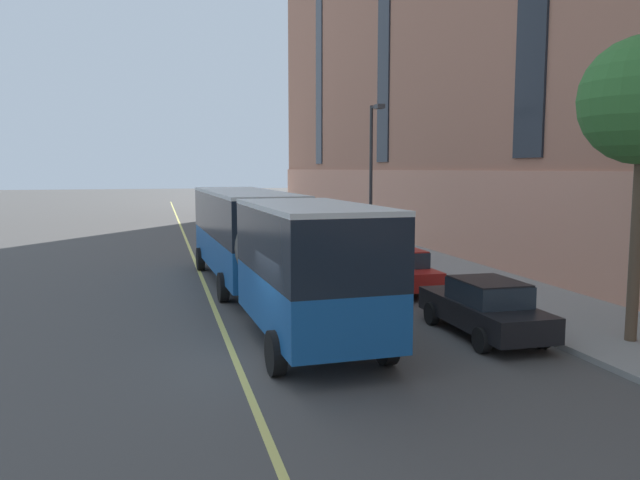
{
  "coord_description": "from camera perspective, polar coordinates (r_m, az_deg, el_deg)",
  "views": [
    {
      "loc": [
        -2.93,
        -13.79,
        4.49
      ],
      "look_at": [
        2.95,
        8.85,
        1.8
      ],
      "focal_mm": 35.0,
      "sensor_mm": 36.0,
      "label": 1
    }
  ],
  "objects": [
    {
      "name": "ground_plane",
      "position": [
        14.79,
        -2.49,
        -11.11
      ],
      "size": [
        260.0,
        260.0,
        0.0
      ],
      "primitive_type": "plane",
      "color": "#4C4947"
    },
    {
      "name": "sidewalk",
      "position": [
        21.07,
        20.5,
        -5.95
      ],
      "size": [
        4.66,
        160.0,
        0.15
      ],
      "primitive_type": "cube",
      "color": "gray",
      "rests_on": "ground"
    },
    {
      "name": "city_bus",
      "position": [
        21.02,
        -5.3,
        0.01
      ],
      "size": [
        3.57,
        18.04,
        3.63
      ],
      "color": "#19569E",
      "rests_on": "ground"
    },
    {
      "name": "parked_car_green_0",
      "position": [
        32.98,
        0.39,
        0.1
      ],
      "size": [
        1.99,
        4.28,
        1.56
      ],
      "color": "#23603D",
      "rests_on": "ground"
    },
    {
      "name": "parked_car_black_1",
      "position": [
        17.36,
        14.8,
        -5.99
      ],
      "size": [
        1.9,
        4.68,
        1.56
      ],
      "color": "black",
      "rests_on": "ground"
    },
    {
      "name": "parked_car_red_2",
      "position": [
        23.22,
        7.01,
        -2.67
      ],
      "size": [
        2.01,
        4.67,
        1.56
      ],
      "color": "#B21E19",
      "rests_on": "ground"
    },
    {
      "name": "parked_car_black_3",
      "position": [
        47.72,
        -4.2,
        2.08
      ],
      "size": [
        2.14,
        4.41,
        1.56
      ],
      "color": "black",
      "rests_on": "ground"
    },
    {
      "name": "street_lamp",
      "position": [
        30.81,
        4.82,
        6.81
      ],
      "size": [
        0.36,
        1.48,
        7.39
      ],
      "color": "#2D2D30",
      "rests_on": "sidewalk"
    },
    {
      "name": "fire_hydrant",
      "position": [
        27.76,
        6.96,
        -1.77
      ],
      "size": [
        0.42,
        0.24,
        0.72
      ],
      "color": "red",
      "rests_on": "sidewalk"
    },
    {
      "name": "lane_centerline",
      "position": [
        17.45,
        -8.73,
        -8.41
      ],
      "size": [
        0.16,
        140.0,
        0.01
      ],
      "primitive_type": "cube",
      "color": "#E0D66B",
      "rests_on": "ground"
    }
  ]
}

